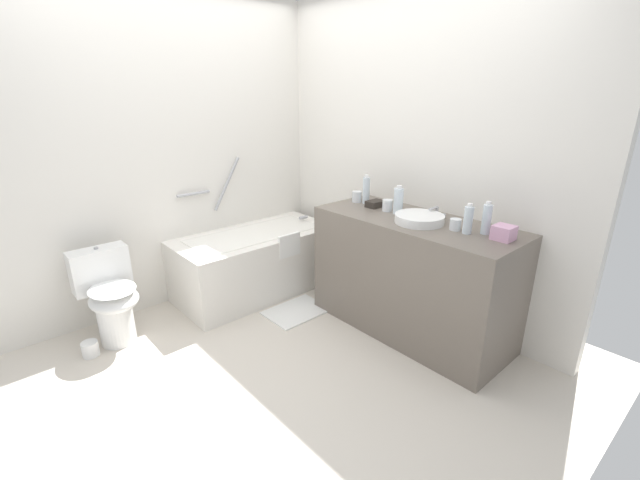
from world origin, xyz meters
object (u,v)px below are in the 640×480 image
(drinking_glass_1, at_px, (455,224))
(amenity_basket, at_px, (375,204))
(drinking_glass_2, at_px, (357,197))
(water_bottle_1, at_px, (398,201))
(toilet, at_px, (110,296))
(drinking_glass_0, at_px, (387,205))
(bathtub, at_px, (257,260))
(sink_basin, at_px, (419,219))
(sink_faucet, at_px, (436,213))
(tissue_box, at_px, (504,233))
(water_bottle_0, at_px, (366,190))
(toilet_paper_roll, at_px, (90,349))
(water_bottle_2, at_px, (487,219))
(water_bottle_3, at_px, (468,220))
(bath_mat, at_px, (297,311))

(drinking_glass_1, xyz_separation_m, amenity_basket, (0.05, 0.74, -0.01))
(drinking_glass_2, bearing_deg, water_bottle_1, -93.96)
(toilet, bearing_deg, drinking_glass_0, 58.45)
(bathtub, xyz_separation_m, amenity_basket, (0.55, -0.92, 0.62))
(sink_basin, relative_size, water_bottle_1, 1.59)
(sink_faucet, bearing_deg, amenity_basket, 101.88)
(bathtub, relative_size, tissue_box, 12.03)
(water_bottle_1, bearing_deg, drinking_glass_0, 89.47)
(toilet, bearing_deg, water_bottle_1, 56.09)
(water_bottle_0, height_order, drinking_glass_1, water_bottle_0)
(drinking_glass_2, bearing_deg, bathtub, 127.61)
(drinking_glass_2, height_order, amenity_basket, drinking_glass_2)
(sink_faucet, distance_m, drinking_glass_0, 0.37)
(drinking_glass_1, xyz_separation_m, drinking_glass_2, (0.06, 0.95, 0.01))
(drinking_glass_0, bearing_deg, toilet, 148.72)
(drinking_glass_2, relative_size, toilet_paper_roll, 0.81)
(toilet, height_order, drinking_glass_0, drinking_glass_0)
(water_bottle_0, bearing_deg, amenity_basket, -103.56)
(drinking_glass_1, bearing_deg, water_bottle_0, 84.52)
(water_bottle_0, distance_m, drinking_glass_0, 0.28)
(sink_basin, relative_size, drinking_glass_0, 3.86)
(water_bottle_2, height_order, drinking_glass_1, water_bottle_2)
(water_bottle_3, xyz_separation_m, drinking_glass_1, (0.01, 0.09, -0.05))
(water_bottle_2, height_order, amenity_basket, water_bottle_2)
(bathtub, xyz_separation_m, toilet, (-1.25, 0.01, 0.06))
(water_bottle_0, relative_size, amenity_basket, 1.68)
(sink_faucet, height_order, water_bottle_0, water_bottle_0)
(water_bottle_0, distance_m, amenity_basket, 0.16)
(toilet, height_order, amenity_basket, amenity_basket)
(sink_basin, bearing_deg, bathtub, 107.64)
(bathtub, height_order, water_bottle_0, bathtub)
(sink_basin, bearing_deg, sink_faucet, 0.00)
(water_bottle_2, bearing_deg, water_bottle_1, 93.84)
(drinking_glass_0, distance_m, tissue_box, 0.90)
(water_bottle_0, distance_m, bath_mat, 1.17)
(bath_mat, bearing_deg, sink_basin, -62.16)
(tissue_box, bearing_deg, drinking_glass_2, 89.56)
(sink_faucet, height_order, toilet_paper_roll, sink_faucet)
(bathtub, height_order, amenity_basket, bathtub)
(water_bottle_1, height_order, drinking_glass_0, water_bottle_1)
(drinking_glass_1, bearing_deg, toilet_paper_roll, 141.08)
(amenity_basket, bearing_deg, bath_mat, 147.10)
(sink_faucet, bearing_deg, drinking_glass_2, 98.02)
(water_bottle_3, distance_m, toilet_paper_roll, 2.72)
(water_bottle_3, distance_m, amenity_basket, 0.84)
(water_bottle_0, xyz_separation_m, toilet_paper_roll, (-2.04, 0.71, -0.95))
(bathtub, relative_size, sink_basin, 4.24)
(drinking_glass_0, bearing_deg, water_bottle_1, -90.53)
(sink_basin, relative_size, drinking_glass_2, 3.82)
(sink_basin, relative_size, tissue_box, 2.84)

